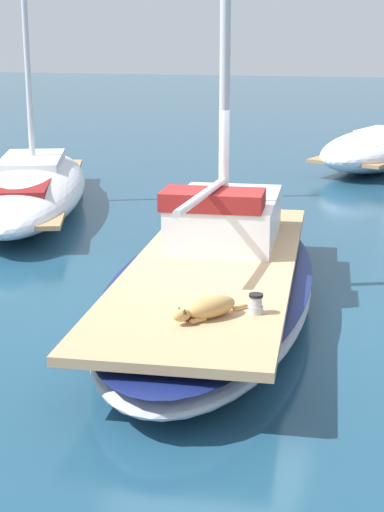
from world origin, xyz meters
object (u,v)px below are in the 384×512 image
object	(u,v)px
deck_winch	(256,304)
moored_boat_port_side	(29,186)
sailboat_main	(213,286)
moored_boat_far_astern	(381,147)
dog_tan	(208,308)

from	to	relation	value
deck_winch	moored_boat_port_side	distance (m)	8.94
sailboat_main	moored_boat_far_astern	xyz separation A→B (m)	(1.49, 12.16, 0.23)
dog_tan	sailboat_main	bearing A→B (deg)	102.86
sailboat_main	moored_boat_far_astern	bearing A→B (deg)	83.01
sailboat_main	moored_boat_port_side	xyz separation A→B (m)	(-5.10, 4.89, 0.18)
moored_boat_far_astern	moored_boat_port_side	distance (m)	9.81
dog_tan	moored_boat_port_side	distance (m)	8.87
sailboat_main	moored_boat_port_side	distance (m)	7.07
deck_winch	moored_boat_port_side	size ratio (longest dim) A/B	0.03
sailboat_main	deck_winch	xyz separation A→B (m)	(0.90, -1.74, 0.42)
moored_boat_far_astern	deck_winch	bearing A→B (deg)	-92.43
dog_tan	moored_boat_far_astern	size ratio (longest dim) A/B	0.11
dog_tan	deck_winch	distance (m)	0.52
moored_boat_far_astern	moored_boat_port_side	world-z (taller)	moored_boat_far_astern
moored_boat_far_astern	sailboat_main	bearing A→B (deg)	-96.99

